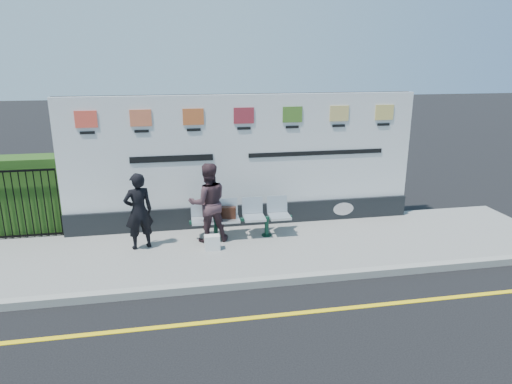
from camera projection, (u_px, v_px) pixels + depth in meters
ground at (252, 318)px, 7.10m from camera, size 80.00×80.00×0.00m
pavement at (231, 250)px, 9.43m from camera, size 14.00×3.00×0.12m
kerb at (242, 284)px, 8.02m from camera, size 14.00×0.18×0.14m
yellow_line at (252, 318)px, 7.09m from camera, size 14.00×0.10×0.01m
billboard at (244, 170)px, 10.41m from camera, size 8.00×0.30×3.00m
hedge at (14, 195)px, 10.07m from camera, size 2.35×0.70×1.70m
railing at (8, 205)px, 9.67m from camera, size 2.05×0.06×1.54m
bench at (241, 227)px, 9.91m from camera, size 2.14×0.59×0.46m
woman_left at (139, 211)px, 9.20m from camera, size 0.67×0.54×1.59m
woman_right at (208, 203)px, 9.55m from camera, size 0.89×0.73×1.70m
handbag_brown at (228, 213)px, 9.76m from camera, size 0.34×0.20×0.25m
carrier_bag_white at (212, 243)px, 9.28m from camera, size 0.31×0.19×0.31m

